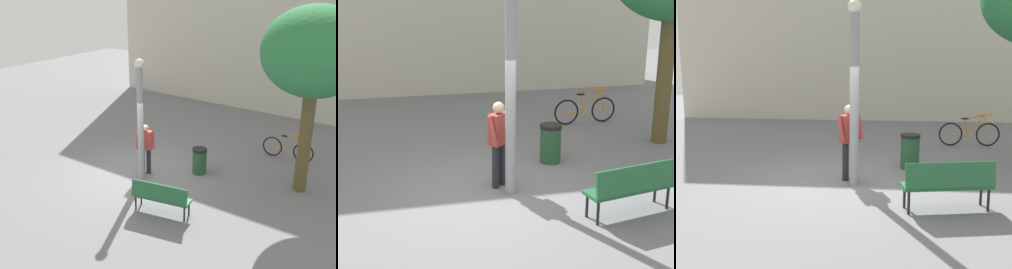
{
  "view_description": "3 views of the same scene",
  "coord_description": "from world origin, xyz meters",
  "views": [
    {
      "loc": [
        8.21,
        -9.54,
        6.12
      ],
      "look_at": [
        0.79,
        0.71,
        1.37
      ],
      "focal_mm": 46.19,
      "sensor_mm": 36.0,
      "label": 1
    },
    {
      "loc": [
        -1.76,
        -8.46,
        3.82
      ],
      "look_at": [
        0.38,
        0.62,
        0.94
      ],
      "focal_mm": 53.66,
      "sensor_mm": 36.0,
      "label": 2
    },
    {
      "loc": [
        0.97,
        -8.77,
        2.8
      ],
      "look_at": [
        0.03,
        0.53,
        0.98
      ],
      "focal_mm": 45.75,
      "sensor_mm": 36.0,
      "label": 3
    }
  ],
  "objects": [
    {
      "name": "trash_bin",
      "position": [
        1.55,
        1.39,
        0.43
      ],
      "size": [
        0.48,
        0.48,
        0.85
      ],
      "color": "#234C2D",
      "rests_on": "ground_plane"
    },
    {
      "name": "park_bench",
      "position": [
        2.07,
        -1.4,
        0.55
      ],
      "size": [
        1.66,
        0.78,
        0.92
      ],
      "color": "#236038",
      "rests_on": "ground_plane"
    },
    {
      "name": "person_by_lamppost",
      "position": [
        0.17,
        0.33,
        0.97
      ],
      "size": [
        0.6,
        0.56,
        1.67
      ],
      "color": "#232328",
      "rests_on": "ground_plane"
    },
    {
      "name": "bicycle_orange",
      "position": [
        3.46,
        4.13,
        0.38
      ],
      "size": [
        1.81,
        0.12,
        0.97
      ],
      "color": "black",
      "rests_on": "ground_plane"
    },
    {
      "name": "ground_plane",
      "position": [
        0.0,
        0.0,
        0.0
      ],
      "size": [
        36.0,
        36.0,
        0.0
      ],
      "primitive_type": "plane",
      "color": "slate"
    },
    {
      "name": "lamppost",
      "position": [
        0.31,
        -0.04,
        2.05
      ],
      "size": [
        0.28,
        0.28,
        3.81
      ],
      "color": "gray",
      "rests_on": "ground_plane"
    },
    {
      "name": "building_facade",
      "position": [
        0.0,
        9.65,
        4.51
      ],
      "size": [
        15.36,
        2.0,
        9.02
      ],
      "primitive_type": "cube",
      "color": "beige",
      "rests_on": "ground_plane"
    }
  ]
}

